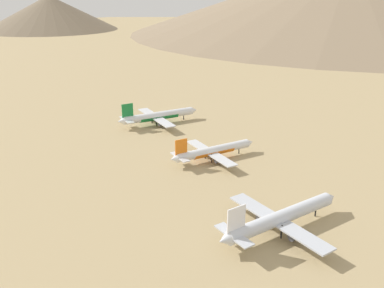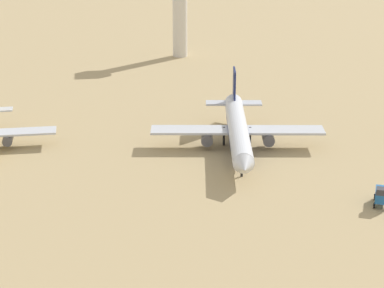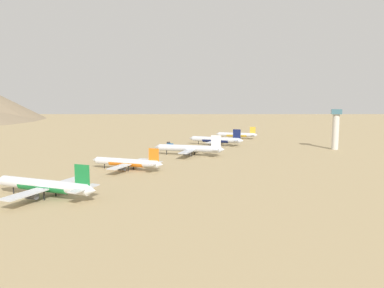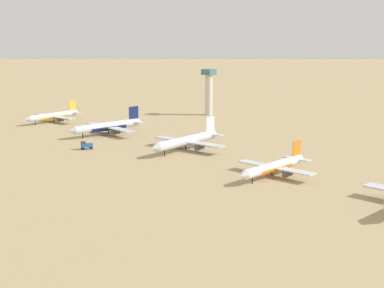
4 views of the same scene
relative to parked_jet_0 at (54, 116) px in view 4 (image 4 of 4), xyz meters
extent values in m
plane|color=tan|center=(14.95, 113.96, -3.87)|extent=(1800.00, 1800.00, 0.00)
cylinder|color=silver|center=(0.32, 0.00, 0.15)|extent=(34.49, 3.86, 3.64)
cone|color=silver|center=(19.09, 0.12, 0.15)|extent=(3.09, 3.59, 3.57)
cone|color=silver|center=(-18.26, -0.11, 0.15)|extent=(2.70, 3.29, 3.27)
cube|color=gold|center=(-14.81, -0.09, 4.41)|extent=(5.27, 0.37, 6.70)
cube|color=#B6BBC5|center=(-15.38, -0.10, 0.51)|extent=(3.14, 11.51, 0.34)
cube|color=#B6BBC5|center=(-1.12, -0.01, -0.49)|extent=(4.99, 32.59, 0.43)
cylinder|color=#4C4C54|center=(-0.39, 5.74, -1.80)|extent=(4.04, 2.23, 2.20)
cylinder|color=#4C4C54|center=(-0.32, -5.75, -1.80)|extent=(4.04, 2.23, 2.20)
cylinder|color=black|center=(13.42, 0.08, -2.04)|extent=(0.42, 0.42, 3.66)
cylinder|color=black|center=(-2.09, 2.48, -2.04)|extent=(0.42, 0.42, 3.66)
cylinder|color=black|center=(-2.06, -2.50, -2.04)|extent=(0.42, 0.42, 3.66)
cylinder|color=gold|center=(0.32, 0.00, -0.12)|extent=(18.98, 3.77, 3.65)
cylinder|color=silver|center=(7.69, 55.65, 0.83)|extent=(40.51, 10.00, 4.26)
cone|color=silver|center=(29.41, 52.49, 0.83)|extent=(4.15, 4.64, 4.17)
cone|color=silver|center=(-13.81, 58.77, 0.83)|extent=(3.65, 4.24, 3.83)
cube|color=#141E51|center=(-9.82, 58.19, 5.82)|extent=(6.15, 1.27, 7.84)
cube|color=#B6BBC5|center=(-10.49, 58.29, 1.26)|extent=(5.48, 13.82, 0.40)
cube|color=#B6BBC5|center=(6.03, 55.89, 0.09)|extent=(11.01, 38.49, 0.50)
cylinder|color=#4C4C54|center=(7.88, 62.41, -1.45)|extent=(5.03, 3.23, 2.58)
cylinder|color=#4C4C54|center=(5.95, 49.11, -1.45)|extent=(5.03, 3.23, 2.58)
cylinder|color=black|center=(22.85, 53.45, -1.73)|extent=(0.49, 0.49, 4.28)
cylinder|color=black|center=(5.34, 58.93, -1.73)|extent=(0.49, 0.49, 4.28)
cylinder|color=black|center=(4.50, 53.17, -1.73)|extent=(0.49, 0.49, 4.28)
cylinder|color=#141E51|center=(7.69, 55.65, 0.51)|extent=(22.56, 7.41, 4.26)
cylinder|color=silver|center=(11.97, 114.51, 0.94)|extent=(41.24, 4.78, 4.35)
cone|color=silver|center=(34.39, 114.75, 0.94)|extent=(3.71, 4.30, 4.26)
cone|color=silver|center=(-10.23, 114.28, 0.94)|extent=(3.25, 3.95, 3.91)
cube|color=white|center=(-6.11, 114.32, 6.03)|extent=(6.30, 0.47, 8.01)
cube|color=#B6BBC5|center=(-6.80, 114.31, 1.37)|extent=(3.81, 13.77, 0.41)
cube|color=#B6BBC5|center=(10.25, 114.49, 0.17)|extent=(6.13, 38.97, 0.51)
cylinder|color=#4C4C54|center=(11.09, 121.37, -1.40)|extent=(4.83, 2.68, 2.63)
cylinder|color=#4C4C54|center=(11.24, 107.64, -1.40)|extent=(4.83, 2.68, 2.63)
cylinder|color=black|center=(27.62, 114.68, -1.69)|extent=(0.50, 0.50, 4.37)
cylinder|color=black|center=(9.07, 117.46, -1.69)|extent=(0.50, 0.50, 4.37)
cylinder|color=black|center=(9.14, 111.51, -1.69)|extent=(0.50, 0.50, 4.37)
cylinder|color=silver|center=(27.88, 171.63, 0.30)|extent=(35.92, 6.02, 3.77)
cone|color=silver|center=(47.31, 170.40, 0.30)|extent=(3.40, 3.89, 3.70)
cone|color=silver|center=(8.65, 172.84, 0.30)|extent=(2.99, 3.56, 3.40)
cube|color=orange|center=(12.22, 172.62, 4.72)|extent=(5.47, 0.69, 6.95)
cube|color=silver|center=(11.63, 172.65, 0.68)|extent=(3.92, 12.09, 0.36)
cube|color=silver|center=(26.39, 171.72, -0.36)|extent=(7.08, 34.01, 0.45)
cylinder|color=#4C4C54|center=(27.56, 177.62, -1.73)|extent=(4.31, 2.54, 2.28)
cylinder|color=#4C4C54|center=(26.81, 165.73, -1.73)|extent=(4.31, 2.54, 2.28)
cylinder|color=black|center=(41.44, 170.77, -1.97)|extent=(0.44, 0.44, 3.79)
cylinder|color=black|center=(25.57, 174.36, -1.97)|extent=(0.44, 0.44, 3.79)
cylinder|color=black|center=(25.24, 169.21, -1.97)|extent=(0.44, 0.44, 3.79)
cylinder|color=orange|center=(27.88, 171.63, 0.02)|extent=(19.86, 5.01, 3.78)
cube|color=#1E5999|center=(39.54, 75.99, -1.92)|extent=(5.69, 4.14, 1.70)
cube|color=#333338|center=(41.10, 75.33, -0.52)|extent=(2.46, 2.61, 1.10)
cylinder|color=black|center=(41.80, 76.28, -3.32)|extent=(1.15, 0.75, 1.10)
cylinder|color=black|center=(40.91, 74.16, -3.32)|extent=(1.15, 0.75, 1.10)
cylinder|color=black|center=(38.16, 77.82, -3.32)|extent=(1.15, 0.75, 1.10)
cylinder|color=black|center=(37.27, 75.70, -3.32)|extent=(1.15, 0.75, 1.10)
cylinder|color=beige|center=(-82.45, 54.29, 9.20)|extent=(4.80, 4.80, 26.14)
cube|color=#3F6B7A|center=(-82.45, 54.29, 24.07)|extent=(7.20, 7.20, 3.60)
camera|label=1|loc=(-71.83, 36.63, 66.72)|focal=39.26mm
camera|label=2|loc=(156.23, 24.57, 52.73)|focal=68.92mm
camera|label=3|loc=(-57.46, 336.03, 31.54)|focal=33.44mm
camera|label=4|loc=(219.82, 288.09, 54.20)|focal=55.44mm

